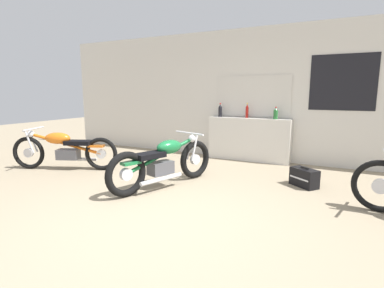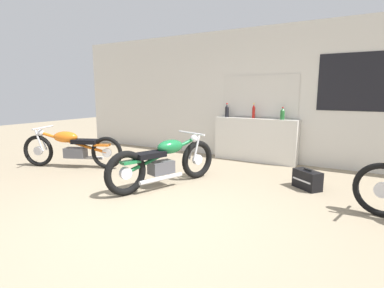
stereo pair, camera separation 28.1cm
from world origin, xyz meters
name	(u,v)px [view 1 (the left image)]	position (x,y,z in m)	size (l,w,h in m)	color
ground_plane	(159,221)	(0.00, 0.00, 0.00)	(24.00, 24.00, 0.00)	gray
wall_back	(253,95)	(0.01, 3.71, 1.40)	(10.00, 0.07, 2.80)	silver
sill_counter	(248,139)	(0.00, 3.53, 0.46)	(1.76, 0.28, 0.92)	silver
bottle_leftmost	(220,111)	(-0.66, 3.52, 1.06)	(0.08, 0.08, 0.30)	black
bottle_left_center	(247,111)	(-0.05, 3.53, 1.06)	(0.06, 0.06, 0.32)	maroon
bottle_center	(276,114)	(0.56, 3.49, 1.03)	(0.09, 0.09, 0.25)	#23662D
motorcycle_orange	(64,149)	(-2.90, 1.18, 0.40)	(1.92, 0.96, 0.79)	black
motorcycle_green	(164,162)	(-0.64, 1.14, 0.40)	(0.86, 1.94, 0.81)	black
hard_case_black	(304,178)	(1.32, 2.13, 0.14)	(0.48, 0.43, 0.31)	black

